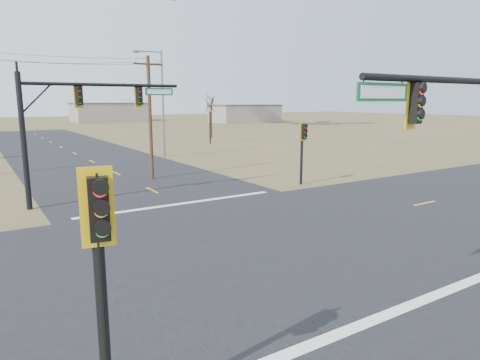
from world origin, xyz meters
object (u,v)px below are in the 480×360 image
at_px(mast_arm_far, 78,111).
at_px(utility_pole_near, 150,116).
at_px(bare_tree_d, 211,101).
at_px(pedestal_signal_ne, 303,139).
at_px(bare_tree_c, 210,104).
at_px(streetlight_a, 161,98).
at_px(pedestal_signal_sw, 100,248).

xyz_separation_m(mast_arm_far, utility_pole_near, (6.18, 5.14, -0.58)).
bearing_deg(bare_tree_d, pedestal_signal_ne, -109.34).
distance_m(utility_pole_near, bare_tree_d, 36.31).
height_order(utility_pole_near, bare_tree_c, utility_pole_near).
bearing_deg(utility_pole_near, bare_tree_d, 54.16).
distance_m(pedestal_signal_ne, streetlight_a, 19.79).
xyz_separation_m(pedestal_signal_sw, bare_tree_d, (31.15, 53.11, 2.41)).
bearing_deg(pedestal_signal_ne, mast_arm_far, 168.01).
relative_size(mast_arm_far, streetlight_a, 0.84).
xyz_separation_m(utility_pole_near, streetlight_a, (5.56, 11.55, 1.39)).
distance_m(pedestal_signal_ne, bare_tree_d, 39.59).
bearing_deg(pedestal_signal_ne, bare_tree_d, 69.38).
height_order(pedestal_signal_ne, bare_tree_d, bare_tree_d).
distance_m(utility_pole_near, streetlight_a, 12.89).
height_order(mast_arm_far, bare_tree_d, mast_arm_far).
height_order(pedestal_signal_ne, utility_pole_near, utility_pole_near).
relative_size(pedestal_signal_ne, utility_pole_near, 0.49).
height_order(pedestal_signal_ne, bare_tree_c, bare_tree_c).
bearing_deg(pedestal_signal_ne, pedestal_signal_sw, -140.05).
height_order(pedestal_signal_sw, utility_pole_near, utility_pole_near).
bearing_deg(mast_arm_far, pedestal_signal_ne, -28.58).
xyz_separation_m(pedestal_signal_sw, streetlight_a, (15.46, 35.23, 2.65)).
height_order(mast_arm_far, bare_tree_c, mast_arm_far).
bearing_deg(utility_pole_near, streetlight_a, 64.28).
bearing_deg(pedestal_signal_sw, bare_tree_c, 70.91).
bearing_deg(pedestal_signal_ne, bare_tree_c, 72.41).
bearing_deg(streetlight_a, bare_tree_c, 27.39).
distance_m(mast_arm_far, streetlight_a, 20.43).
height_order(mast_arm_far, pedestal_signal_sw, mast_arm_far).
relative_size(pedestal_signal_ne, streetlight_a, 0.41).
xyz_separation_m(pedestal_signal_ne, pedestal_signal_sw, (-18.06, -15.83, 0.22)).
bearing_deg(streetlight_a, utility_pole_near, -130.44).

